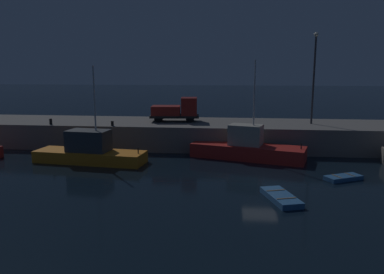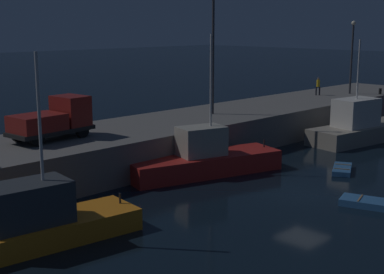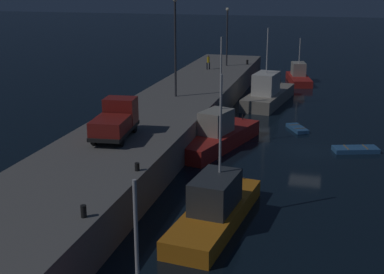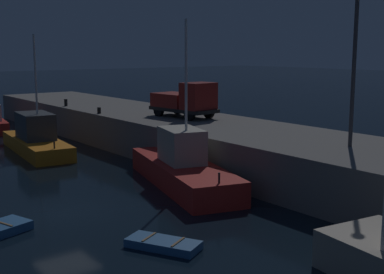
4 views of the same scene
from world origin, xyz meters
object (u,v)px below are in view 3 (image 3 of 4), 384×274
Objects in this scene: fishing_boat_blue at (215,207)px; rowboat_white_mid at (297,128)px; dinghy_orange_near at (356,149)px; bollard_west at (247,62)px; utility_truck at (116,121)px; bollard_central at (84,211)px; fishing_trawler_green at (299,76)px; fishing_boat_white at (268,93)px; dockworker at (208,61)px; lamp_post_west at (175,40)px; bollard_east at (137,167)px; fishing_boat_orange at (217,136)px; lamp_post_east at (227,32)px.

rowboat_white_mid is at bearing -8.49° from fishing_boat_blue.
bollard_west reaches higher than dinghy_orange_near.
utility_truck is 9.14× the size of bollard_west.
fishing_trawler_green is at bearing -7.51° from bollard_central.
rowboat_white_mid is 22.46m from bollard_west.
bollard_west is (20.80, 8.02, 2.66)m from rowboat_white_mid.
rowboat_white_mid is at bearing -158.18° from fishing_boat_white.
rowboat_white_mid is (-23.26, -1.51, -0.69)m from fishing_trawler_green.
dinghy_orange_near is at bearing -153.47° from bollard_west.
fishing_trawler_green is 13.71× the size of bollard_west.
dockworker is (36.35, 8.96, 2.52)m from fishing_boat_blue.
bollard_central is at bearing 172.49° from fishing_trawler_green.
lamp_post_west is (-23.43, 9.96, 6.94)m from fishing_trawler_green.
dinghy_orange_near is at bearing -31.29° from bollard_central.
lamp_post_west is 16.46m from dockworker.
lamp_post_west reaches higher than bollard_east.
utility_truck is (-7.28, 5.68, 2.78)m from fishing_boat_orange.
bollard_central reaches higher than bollard_west.
lamp_post_west is 27.07m from bollard_central.
dockworker is at bearing 5.36° from bollard_central.
dockworker is (-3.35, 1.62, -3.28)m from lamp_post_east.
fishing_trawler_green reaches higher than bollard_central.
bollard_east is at bearing -173.35° from dockworker.
utility_truck reaches higher than bollard_west.
rowboat_white_mid is 21.72m from bollard_east.
lamp_post_east is 12.09× the size of bollard_central.
fishing_boat_blue is 20.88m from rowboat_white_mid.
utility_truck is 8.94× the size of bollard_central.
fishing_boat_blue is 1.38× the size of lamp_post_east.
utility_truck is (-33.21, 1.24, -3.06)m from lamp_post_east.
rowboat_white_mid is (5.15, 4.94, -0.02)m from dinghy_orange_near.
fishing_boat_white is 17.40m from dinghy_orange_near.
bollard_east is (-43.33, 6.36, 1.92)m from fishing_trawler_green.
fishing_trawler_green is 26.39m from lamp_post_west.
lamp_post_west is 15.23× the size of bollard_central.
dinghy_orange_near is 6.30× the size of bollard_central.
fishing_boat_white reaches higher than dockworker.
bollard_east is at bearing -169.74° from lamp_post_west.
fishing_boat_orange reaches higher than bollard_east.
fishing_boat_blue is at bearing -40.09° from bollard_central.
bollard_central is (-19.71, 2.08, 1.86)m from fishing_boat_orange.
fishing_boat_white is at bearing -17.93° from utility_truck.
fishing_boat_blue is at bearing -178.42° from fishing_boat_white.
dockworker is (-7.54, 10.53, 2.68)m from fishing_trawler_green.
fishing_boat_blue is at bearing -173.20° from bollard_west.
bollard_west is 47.37m from bollard_central.
rowboat_white_mid is 0.33× the size of lamp_post_west.
bollard_east is (-35.79, -4.17, -0.76)m from dockworker.
fishing_trawler_green reaches higher than bollard_west.
rowboat_white_mid is (6.86, -5.99, -0.81)m from fishing_boat_orange.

